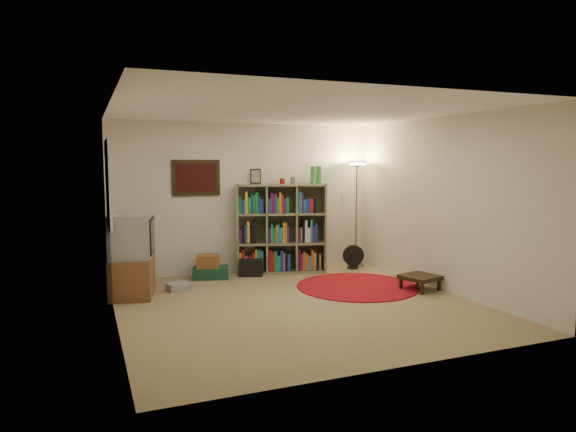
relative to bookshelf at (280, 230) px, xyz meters
name	(u,v)px	position (x,y,z in m)	size (l,w,h in m)	color
room	(293,208)	(-0.55, -1.91, 0.54)	(4.54, 4.54, 2.54)	#8C7952
bookshelf	(280,230)	(0.00, 0.00, 0.00)	(1.55, 0.83, 1.78)	#6D6E49
floor_lamp	(357,179)	(1.46, 0.00, 0.84)	(0.47, 0.47, 1.87)	gray
floor_fan	(353,257)	(1.28, -0.24, -0.51)	(0.37, 0.23, 0.42)	black
tv_stand	(132,257)	(-2.45, -0.72, -0.17)	(0.70, 0.88, 1.14)	brown
dvd_box	(179,287)	(-1.81, -0.62, -0.67)	(0.35, 0.31, 0.10)	#96979B
suitcase	(211,273)	(-1.20, -0.04, -0.63)	(0.64, 0.50, 0.18)	#153A2B
wicker_basket	(208,261)	(-1.25, -0.07, -0.44)	(0.41, 0.34, 0.21)	brown
duffel_bag	(251,267)	(-0.54, -0.07, -0.59)	(0.46, 0.42, 0.26)	black
paper_towel	(246,268)	(-0.59, 0.01, -0.61)	(0.12, 0.12, 0.22)	white
red_rug	(357,286)	(0.70, -1.41, -0.71)	(1.81, 1.81, 0.02)	maroon
side_table	(420,278)	(1.44, -1.92, -0.54)	(0.59, 0.59, 0.22)	black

